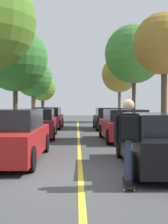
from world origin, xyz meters
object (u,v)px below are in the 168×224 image
object	(u,v)px
street_tree_left_farthest	(43,88)
street_tree_right_nearest	(164,44)
parked_car_right_near	(124,125)
street_tree_right_near	(134,54)
street_tree_left_near	(15,59)
street_tree_left_far	(33,78)
parked_car_right_far	(109,119)
skateboard	(128,182)
parked_car_left_nearest	(10,136)
parked_car_left_near	(37,123)
parked_car_left_far	(48,118)
skateboarder	(129,135)
parked_car_right_nearest	(159,141)
street_tree_right_far	(120,75)

from	to	relation	value
street_tree_left_farthest	street_tree_right_nearest	size ratio (longest dim) A/B	0.85
parked_car_right_near	street_tree_right_near	distance (m)	9.06
street_tree_left_near	street_tree_left_far	distance (m)	8.02
parked_car_right_far	skateboard	world-z (taller)	parked_car_right_far
parked_car_left_nearest	parked_car_left_near	size ratio (longest dim) A/B	1.06
parked_car_left_far	parked_car_right_far	bearing A→B (deg)	-11.95
street_tree_left_farthest	parked_car_left_nearest	bearing A→B (deg)	-85.81
parked_car_right_far	skateboarder	distance (m)	14.46
parked_car_right_far	street_tree_left_farthest	size ratio (longest dim) A/B	0.88
street_tree_left_near	parked_car_left_nearest	bearing A→B (deg)	-79.61
parked_car_left_near	parked_car_right_nearest	xyz separation A→B (m)	(4.11, -7.48, -0.01)
street_tree_right_near	street_tree_left_near	bearing A→B (deg)	-164.19
street_tree_right_nearest	skateboarder	distance (m)	9.20
parked_car_right_nearest	street_tree_left_farthest	xyz separation A→B (m)	(-5.98, 26.78, 2.81)
skateboarder	parked_car_right_nearest	bearing A→B (deg)	59.15
parked_car_right_nearest	street_tree_right_nearest	size ratio (longest dim) A/B	0.77
parked_car_right_nearest	parked_car_right_near	distance (m)	5.97
parked_car_left_near	parked_car_left_far	size ratio (longest dim) A/B	1.05
parked_car_left_far	street_tree_right_nearest	bearing A→B (deg)	-50.55
street_tree_left_far	skateboarder	size ratio (longest dim) A/B	3.36
street_tree_left_far	parked_car_left_near	bearing A→B (deg)	-81.05
street_tree_left_far	street_tree_left_near	bearing A→B (deg)	-90.00
parked_car_right_far	parked_car_left_nearest	bearing A→B (deg)	-109.80
street_tree_right_far	skateboard	size ratio (longest dim) A/B	7.01
parked_car_right_nearest	parked_car_right_far	bearing A→B (deg)	90.00
parked_car_right_nearest	skateboarder	size ratio (longest dim) A/B	2.69
skateboard	skateboarder	xyz separation A→B (m)	(-0.00, -0.04, 0.95)
street_tree_left_near	street_tree_right_nearest	world-z (taller)	street_tree_left_near
street_tree_right_near	parked_car_left_near	bearing A→B (deg)	-134.30
street_tree_left_near	street_tree_right_nearest	xyz separation A→B (m)	(7.86, -5.24, -0.06)
parked_car_right_near	street_tree_left_farthest	world-z (taller)	street_tree_left_farthest
parked_car_left_near	skateboarder	world-z (taller)	skateboarder
parked_car_left_far	street_tree_right_nearest	size ratio (longest dim) A/B	0.71
street_tree_left_farthest	street_tree_left_far	bearing A→B (deg)	-90.00
street_tree_right_far	street_tree_left_farthest	bearing A→B (deg)	143.34
street_tree_left_near	street_tree_right_far	xyz separation A→B (m)	(7.86, 9.54, -0.01)
parked_car_left_near	street_tree_left_near	distance (m)	5.74
parked_car_right_nearest	skateboarder	world-z (taller)	skateboarder
parked_car_left_nearest	street_tree_left_farthest	size ratio (longest dim) A/B	0.93
parked_car_left_near	street_tree_right_nearest	world-z (taller)	street_tree_right_nearest
street_tree_right_near	street_tree_right_far	distance (m)	7.35
parked_car_right_far	street_tree_right_near	world-z (taller)	street_tree_right_near
street_tree_right_nearest	street_tree_right_near	xyz separation A→B (m)	(0.00, 7.47, 0.77)
street_tree_left_farthest	skateboarder	bearing A→B (deg)	-80.36
street_tree_left_near	skateboarder	xyz separation A→B (m)	(4.87, -13.26, -3.43)
parked_car_right_near	street_tree_right_far	world-z (taller)	street_tree_right_far
parked_car_left_near	parked_car_left_nearest	bearing A→B (deg)	-89.98
parked_car_left_near	street_tree_right_far	bearing A→B (deg)	66.01
parked_car_left_nearest	street_tree_right_near	xyz separation A→B (m)	(5.98, 12.47, 4.46)
parked_car_left_far	street_tree_right_nearest	distance (m)	10.11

